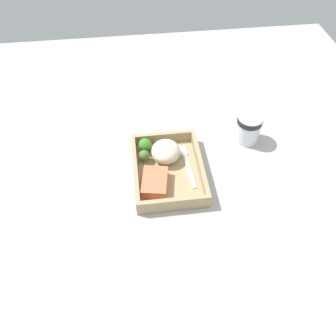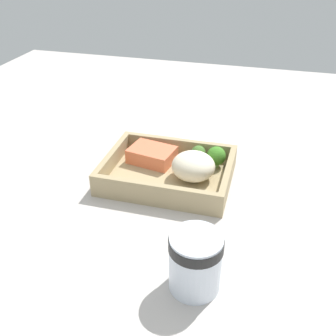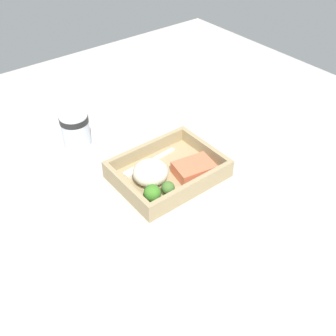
% 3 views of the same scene
% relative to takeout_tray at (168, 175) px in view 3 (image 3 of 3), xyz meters
% --- Properties ---
extents(ground_plane, '(1.60, 1.60, 0.02)m').
position_rel_takeout_tray_xyz_m(ground_plane, '(0.00, 0.00, -0.02)').
color(ground_plane, '#B9B2AC').
extents(takeout_tray, '(0.25, 0.19, 0.01)m').
position_rel_takeout_tray_xyz_m(takeout_tray, '(0.00, 0.00, 0.00)').
color(takeout_tray, tan).
rests_on(takeout_tray, ground_plane).
extents(tray_rim, '(0.25, 0.19, 0.03)m').
position_rel_takeout_tray_xyz_m(tray_rim, '(0.00, 0.00, 0.02)').
color(tray_rim, tan).
rests_on(tray_rim, takeout_tray).
extents(salmon_fillet, '(0.10, 0.08, 0.03)m').
position_rel_takeout_tray_xyz_m(salmon_fillet, '(-0.05, 0.04, 0.02)').
color(salmon_fillet, '#E6714B').
rests_on(salmon_fillet, takeout_tray).
extents(mashed_potatoes, '(0.09, 0.08, 0.06)m').
position_rel_takeout_tray_xyz_m(mashed_potatoes, '(0.05, -0.00, 0.03)').
color(mashed_potatoes, '#F0E2C3').
rests_on(mashed_potatoes, takeout_tray).
extents(broccoli_floret_1, '(0.04, 0.04, 0.04)m').
position_rel_takeout_tray_xyz_m(broccoli_floret_1, '(0.09, 0.06, 0.03)').
color(broccoli_floret_1, '#81AD62').
rests_on(broccoli_floret_1, takeout_tray).
extents(broccoli_floret_2, '(0.03, 0.03, 0.04)m').
position_rel_takeout_tray_xyz_m(broccoli_floret_2, '(0.05, 0.06, 0.03)').
color(broccoli_floret_2, '#75A050').
rests_on(broccoli_floret_2, takeout_tray).
extents(fork, '(0.16, 0.03, 0.00)m').
position_rel_takeout_tray_xyz_m(fork, '(0.02, -0.06, 0.01)').
color(fork, white).
rests_on(fork, takeout_tray).
extents(paper_cup, '(0.08, 0.08, 0.09)m').
position_rel_takeout_tray_xyz_m(paper_cup, '(0.11, -0.26, 0.04)').
color(paper_cup, white).
rests_on(paper_cup, ground_plane).
extents(receipt_slip, '(0.09, 0.15, 0.00)m').
position_rel_takeout_tray_xyz_m(receipt_slip, '(0.02, 0.23, -0.00)').
color(receipt_slip, white).
rests_on(receipt_slip, ground_plane).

